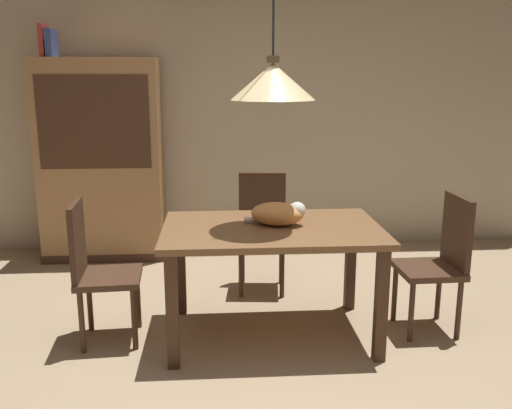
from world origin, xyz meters
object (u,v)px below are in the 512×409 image
at_px(chair_far_back, 262,226).
at_px(book_blue_wide, 52,43).
at_px(hutch_bookcase, 102,164).
at_px(pendant_lamp, 273,81).
at_px(book_red_tall, 44,41).
at_px(chair_left_side, 96,266).
at_px(chair_right_side, 440,258).
at_px(cat_sleeping, 279,214).
at_px(dining_table, 272,242).

distance_m(chair_far_back, book_blue_wide, 2.47).
height_order(hutch_bookcase, book_blue_wide, book_blue_wide).
distance_m(pendant_lamp, hutch_bookcase, 2.39).
height_order(chair_far_back, book_blue_wide, book_blue_wide).
bearing_deg(book_red_tall, chair_left_side, -67.93).
xyz_separation_m(pendant_lamp, book_red_tall, (-1.85, 1.77, 0.33)).
bearing_deg(pendant_lamp, hutch_bookcase, 128.76).
bearing_deg(chair_right_side, hutch_bookcase, 145.30).
relative_size(chair_left_side, cat_sleeping, 2.31).
bearing_deg(book_blue_wide, book_red_tall, 180.00).
height_order(pendant_lamp, book_blue_wide, pendant_lamp).
height_order(chair_far_back, book_red_tall, book_red_tall).
height_order(dining_table, cat_sleeping, cat_sleeping).
bearing_deg(cat_sleeping, hutch_bookcase, 130.20).
relative_size(chair_far_back, book_red_tall, 3.32).
xyz_separation_m(dining_table, cat_sleeping, (0.05, 0.03, 0.18)).
xyz_separation_m(dining_table, chair_right_side, (1.13, 0.00, -0.14)).
distance_m(chair_far_back, hutch_bookcase, 1.72).
distance_m(chair_left_side, chair_right_side, 2.26).
bearing_deg(chair_left_side, hutch_bookcase, 99.24).
bearing_deg(book_red_tall, book_blue_wide, 0.00).
xyz_separation_m(chair_far_back, cat_sleeping, (0.04, -0.85, 0.32)).
distance_m(chair_left_side, cat_sleeping, 1.22).
relative_size(cat_sleeping, hutch_bookcase, 0.22).
bearing_deg(book_blue_wide, chair_left_side, -69.70).
distance_m(dining_table, hutch_bookcase, 2.27).
xyz_separation_m(chair_left_side, hutch_bookcase, (-0.29, 1.77, 0.38)).
distance_m(dining_table, chair_far_back, 0.89).
height_order(cat_sleeping, book_blue_wide, book_blue_wide).
bearing_deg(pendant_lamp, chair_far_back, 89.52).
distance_m(cat_sleeping, book_red_tall, 2.82).
xyz_separation_m(hutch_bookcase, book_blue_wide, (-0.37, 0.00, 1.08)).
bearing_deg(dining_table, chair_left_side, -179.74).
bearing_deg(cat_sleeping, dining_table, -145.56).
height_order(chair_far_back, hutch_bookcase, hutch_bookcase).
bearing_deg(hutch_bookcase, chair_right_side, -34.70).
xyz_separation_m(cat_sleeping, hutch_bookcase, (-1.46, 1.73, 0.06)).
xyz_separation_m(chair_left_side, book_red_tall, (-0.72, 1.77, 1.48)).
xyz_separation_m(chair_left_side, book_blue_wide, (-0.65, 1.77, 1.46)).
relative_size(cat_sleeping, book_blue_wide, 1.68).
relative_size(pendant_lamp, book_blue_wide, 5.42).
bearing_deg(hutch_bookcase, pendant_lamp, -51.24).
bearing_deg(book_red_tall, chair_right_side, -30.66).
height_order(pendant_lamp, hutch_bookcase, pendant_lamp).
height_order(chair_far_back, pendant_lamp, pendant_lamp).
relative_size(chair_far_back, cat_sleeping, 2.31).
xyz_separation_m(chair_right_side, cat_sleeping, (-1.08, 0.03, 0.32)).
xyz_separation_m(chair_far_back, book_red_tall, (-1.85, 0.89, 1.48)).
xyz_separation_m(pendant_lamp, book_blue_wide, (-1.78, 1.77, 0.31)).
bearing_deg(book_blue_wide, cat_sleeping, -43.43).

